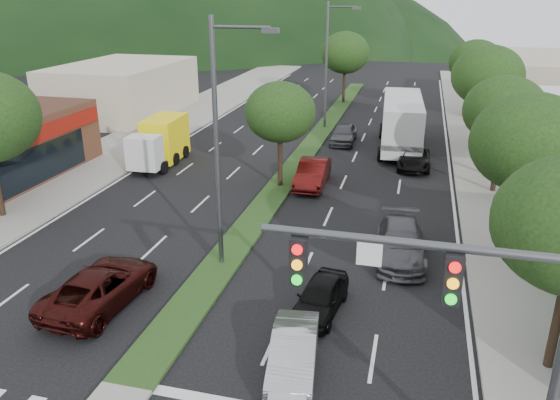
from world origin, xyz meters
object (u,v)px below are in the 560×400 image
(tree_r_b, at_px, (530,143))
(streetlight_near, at_px, (221,136))
(sedan_silver, at_px, (294,353))
(car_queue_a, at_px, (320,297))
(tree_r_d, at_px, (488,76))
(tree_med_near, at_px, (280,112))
(streetlight_mid, at_px, (329,60))
(car_queue_d, at_px, (414,159))
(box_truck, at_px, (161,143))
(traffic_signal, at_px, (480,328))
(suv_maroon, at_px, (101,286))
(car_queue_b, at_px, (401,243))
(tree_r_e, at_px, (476,63))
(car_queue_e, at_px, (344,133))
(tree_med_far, at_px, (345,53))
(tree_r_c, at_px, (504,110))
(car_queue_c, at_px, (313,173))
(motorhome, at_px, (402,122))

(tree_r_b, bearing_deg, streetlight_near, -161.27)
(sedan_silver, height_order, car_queue_a, sedan_silver)
(tree_r_d, relative_size, tree_med_near, 1.19)
(streetlight_mid, distance_m, car_queue_a, 28.37)
(car_queue_d, xyz_separation_m, box_truck, (-16.32, -3.02, 0.76))
(traffic_signal, distance_m, tree_med_near, 21.53)
(traffic_signal, bearing_deg, suv_maroon, 155.66)
(streetlight_mid, xyz_separation_m, car_queue_b, (7.06, -22.57, -4.86))
(tree_med_near, height_order, car_queue_b, tree_med_near)
(tree_r_d, relative_size, tree_r_e, 1.07)
(car_queue_b, bearing_deg, tree_r_d, 72.35)
(suv_maroon, bearing_deg, car_queue_e, -98.38)
(car_queue_a, bearing_deg, car_queue_b, 69.40)
(tree_med_near, relative_size, tree_med_far, 0.87)
(traffic_signal, relative_size, streetlight_near, 0.70)
(car_queue_a, bearing_deg, suv_maroon, -162.94)
(tree_r_b, distance_m, tree_r_c, 8.01)
(suv_maroon, height_order, car_queue_e, car_queue_e)
(traffic_signal, xyz_separation_m, suv_maroon, (-12.23, 5.53, -3.93))
(tree_r_e, height_order, car_queue_e, tree_r_e)
(car_queue_c, bearing_deg, tree_r_e, 62.91)
(tree_r_e, distance_m, car_queue_b, 30.23)
(streetlight_near, relative_size, suv_maroon, 1.94)
(streetlight_near, relative_size, car_queue_a, 2.78)
(tree_r_b, height_order, tree_r_e, tree_r_b)
(car_queue_a, bearing_deg, traffic_signal, -51.36)
(car_queue_b, bearing_deg, tree_r_c, 59.62)
(tree_r_e, bearing_deg, box_truck, -137.11)
(traffic_signal, relative_size, suv_maroon, 1.36)
(car_queue_d, distance_m, motorhome, 4.82)
(tree_r_b, height_order, suv_maroon, tree_r_b)
(car_queue_a, height_order, car_queue_c, car_queue_c)
(tree_r_b, xyz_separation_m, tree_med_near, (-12.00, 6.00, -0.61))
(car_queue_c, bearing_deg, tree_med_far, 92.56)
(sedan_silver, height_order, car_queue_b, car_queue_b)
(tree_med_near, height_order, streetlight_near, streetlight_near)
(car_queue_a, bearing_deg, tree_med_far, 103.64)
(tree_med_far, relative_size, car_queue_c, 1.50)
(traffic_signal, relative_size, tree_r_e, 1.04)
(tree_r_b, bearing_deg, car_queue_e, 120.40)
(sedan_silver, height_order, suv_maroon, suv_maroon)
(car_queue_b, relative_size, car_queue_e, 1.16)
(traffic_signal, height_order, car_queue_c, traffic_signal)
(car_queue_d, bearing_deg, car_queue_b, -91.42)
(car_queue_a, bearing_deg, car_queue_c, 108.98)
(tree_med_near, distance_m, streetlight_near, 10.07)
(tree_r_b, distance_m, motorhome, 17.41)
(tree_r_c, distance_m, car_queue_e, 13.69)
(tree_r_d, xyz_separation_m, sedan_silver, (-7.51, -27.96, -4.54))
(tree_med_near, xyz_separation_m, box_truck, (-8.81, 2.67, -3.05))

